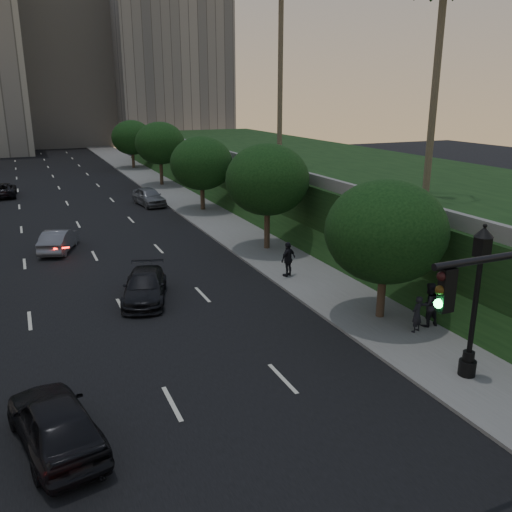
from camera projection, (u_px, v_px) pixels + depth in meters
name	position (u px, v px, depth m)	size (l,w,h in m)	color
ground	(227.00, 508.00, 13.15)	(160.00, 160.00, 0.00)	black
road_surface	(81.00, 231.00, 39.44)	(16.00, 140.00, 0.02)	black
sidewalk_right	(214.00, 217.00, 43.36)	(4.50, 140.00, 0.15)	slate
embankment	(353.00, 187.00, 45.56)	(18.00, 90.00, 4.00)	black
parapet_wall	(261.00, 164.00, 41.61)	(0.35, 90.00, 0.70)	slate
office_block_mid	(63.00, 73.00, 101.08)	(22.00, 18.00, 26.00)	#A29E95
office_block_right	(164.00, 46.00, 101.28)	(20.00, 22.00, 36.00)	gray
tree_right_a	(386.00, 232.00, 22.95)	(5.20, 5.20, 6.24)	#38281C
tree_right_b	(267.00, 180.00, 33.32)	(5.20, 5.20, 6.74)	#38281C
tree_right_c	(202.00, 163.00, 44.86)	(5.20, 5.20, 6.24)	#38281C
tree_right_d	(160.00, 143.00, 56.99)	(5.20, 5.20, 6.74)	#38281C
tree_right_e	(132.00, 138.00, 70.28)	(5.20, 5.20, 6.24)	#38281C
street_lamp	(474.00, 309.00, 18.35)	(0.64, 0.64, 5.62)	black
sedan_near_left	(55.00, 422.00, 15.19)	(1.94, 4.81, 1.64)	black
sedan_mid_left	(59.00, 240.00, 34.20)	(1.51, 4.34, 1.43)	#5C5E65
sedan_far_left	(3.00, 190.00, 52.02)	(2.23, 4.84, 1.34)	black
sedan_near_right	(145.00, 287.00, 26.12)	(1.94, 4.78, 1.39)	black
sedan_far_right	(149.00, 197.00, 48.04)	(1.88, 4.67, 1.59)	slate
pedestrian_a	(417.00, 314.00, 22.28)	(0.57, 0.37, 1.57)	black
pedestrian_b	(429.00, 304.00, 22.81)	(0.94, 0.73, 1.93)	black
pedestrian_c	(288.00, 259.00, 29.04)	(1.11, 0.46, 1.90)	black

